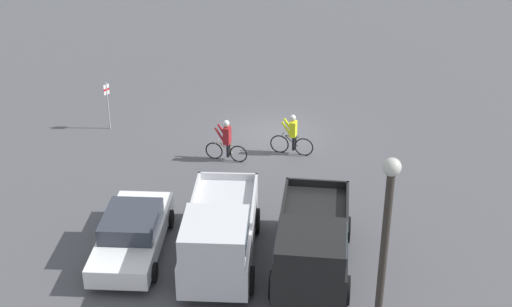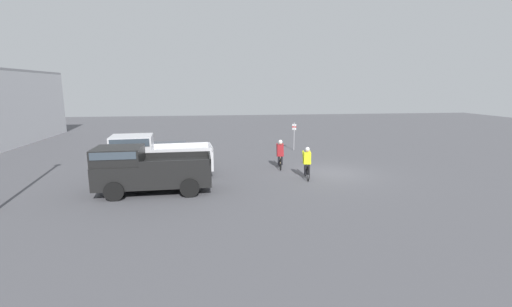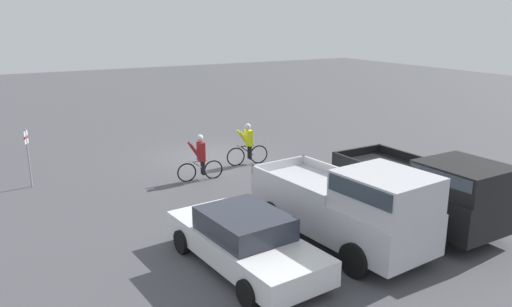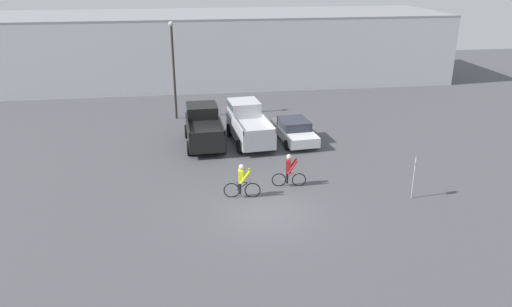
{
  "view_description": "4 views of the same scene",
  "coord_description": "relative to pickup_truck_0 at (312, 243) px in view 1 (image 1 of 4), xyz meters",
  "views": [
    {
      "loc": [
        -3.24,
        27.18,
        12.78
      ],
      "look_at": [
        0.15,
        4.32,
        1.2
      ],
      "focal_mm": 50.0,
      "sensor_mm": 36.0,
      "label": 1
    },
    {
      "loc": [
        -17.98,
        6.76,
        4.8
      ],
      "look_at": [
        0.15,
        4.32,
        1.2
      ],
      "focal_mm": 24.0,
      "sensor_mm": 36.0,
      "label": 2
    },
    {
      "loc": [
        8.4,
        18.9,
        5.78
      ],
      "look_at": [
        0.15,
        4.32,
        1.2
      ],
      "focal_mm": 35.0,
      "sensor_mm": 36.0,
      "label": 3
    },
    {
      "loc": [
        -3.4,
        -19.65,
        10.53
      ],
      "look_at": [
        0.15,
        4.32,
        1.2
      ],
      "focal_mm": 35.0,
      "sensor_mm": 36.0,
      "label": 4
    }
  ],
  "objects": [
    {
      "name": "sedan_0",
      "position": [
        5.61,
        -0.4,
        -0.43
      ],
      "size": [
        2.33,
        4.79,
        1.38
      ],
      "color": "white",
      "rests_on": "ground_plane"
    },
    {
      "name": "lamppost",
      "position": [
        -1.7,
        5.52,
        2.87
      ],
      "size": [
        0.36,
        0.36,
        6.81
      ],
      "color": "#2D2823",
      "rests_on": "ground_plane"
    },
    {
      "name": "pickup_truck_1",
      "position": [
        2.77,
        0.03,
        0.05
      ],
      "size": [
        2.56,
        5.33,
        2.29
      ],
      "color": "silver",
      "rests_on": "ground_plane"
    },
    {
      "name": "fire_lane_sign",
      "position": [
        9.4,
        -9.24,
        0.17
      ],
      "size": [
        0.16,
        0.28,
        2.12
      ],
      "color": "#9E9EA3",
      "rests_on": "ground_plane"
    },
    {
      "name": "pickup_truck_0",
      "position": [
        0.0,
        0.0,
        0.0
      ],
      "size": [
        2.37,
        5.15,
        2.14
      ],
      "color": "black",
      "rests_on": "ground_plane"
    },
    {
      "name": "cyclist_0",
      "position": [
        3.87,
        -7.03,
        -0.26
      ],
      "size": [
        1.71,
        0.51,
        1.73
      ],
      "color": "black",
      "rests_on": "ground_plane"
    },
    {
      "name": "ground_plane",
      "position": [
        2.32,
        -9.71,
        -1.12
      ],
      "size": [
        80.0,
        80.0,
        0.0
      ],
      "primitive_type": "plane",
      "color": "#4C4C51"
    },
    {
      "name": "cyclist_1",
      "position": [
        1.4,
        -7.96,
        -0.29
      ],
      "size": [
        1.76,
        0.51,
        1.71
      ],
      "color": "black",
      "rests_on": "ground_plane"
    }
  ]
}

